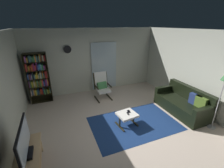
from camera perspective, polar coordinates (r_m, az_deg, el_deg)
The scene contains 14 objects.
ground_plane at distance 4.47m, azimuth 4.34°, elevation -16.23°, with size 7.02×7.02×0.00m, color beige.
wall_back at distance 6.41m, azimuth -6.84°, elevation 8.63°, with size 5.60×0.06×2.60m, color beige.
wall_right at distance 5.52m, azimuth 30.94°, elevation 3.46°, with size 0.06×6.00×2.60m, color beige.
glass_door_panel at distance 6.52m, azimuth -2.98°, elevation 6.73°, with size 1.10×0.01×2.00m, color silver.
area_rug at distance 4.66m, azimuth 8.35°, elevation -14.48°, with size 2.51×1.63×0.01m, color navy.
tv_stand at distance 3.58m, azimuth -28.84°, elevation -24.14°, with size 0.43×1.19×0.49m.
television at distance 3.28m, azimuth -30.35°, elevation -18.45°, with size 0.20×1.01×0.61m.
bookshelf_near_tv at distance 6.03m, azimuth -26.11°, elevation 2.52°, with size 0.73×0.30×1.83m.
leather_sofa at distance 5.54m, azimuth 25.35°, elevation -6.62°, with size 0.82×1.78×0.84m.
lounge_armchair at distance 5.86m, azimuth -3.86°, elevation -0.40°, with size 0.58×0.67×1.02m.
ottoman at distance 4.41m, azimuth 5.68°, elevation -11.82°, with size 0.58×0.54×0.38m.
tv_remote at distance 4.37m, azimuth 6.02°, elevation -10.98°, with size 0.04×0.14×0.02m, color black.
cell_phone at distance 4.47m, azimuth 6.37°, elevation -10.24°, with size 0.07×0.14×0.01m, color black.
wall_clock at distance 6.05m, azimuth -16.52°, elevation 12.44°, with size 0.29×0.03×0.29m.
Camera 1 is at (-1.60, -3.13, 2.75)m, focal length 24.18 mm.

